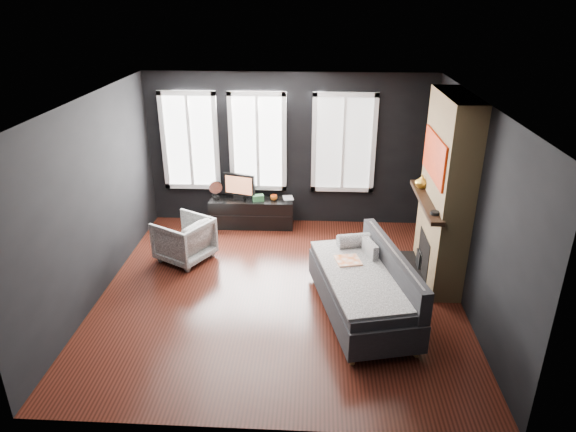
# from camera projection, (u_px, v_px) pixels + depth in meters

# --- Properties ---
(floor) EXTENTS (5.00, 5.00, 0.00)m
(floor) POSITION_uv_depth(u_px,v_px,m) (280.00, 292.00, 7.29)
(floor) COLOR black
(floor) RESTS_ON ground
(ceiling) EXTENTS (5.00, 5.00, 0.00)m
(ceiling) POSITION_uv_depth(u_px,v_px,m) (278.00, 101.00, 6.20)
(ceiling) COLOR white
(ceiling) RESTS_ON ground
(wall_back) EXTENTS (5.00, 0.02, 2.70)m
(wall_back) POSITION_uv_depth(u_px,v_px,m) (289.00, 150.00, 9.03)
(wall_back) COLOR black
(wall_back) RESTS_ON ground
(wall_left) EXTENTS (0.02, 5.00, 2.70)m
(wall_left) POSITION_uv_depth(u_px,v_px,m) (93.00, 200.00, 6.87)
(wall_left) COLOR black
(wall_left) RESTS_ON ground
(wall_right) EXTENTS (0.02, 5.00, 2.70)m
(wall_right) POSITION_uv_depth(u_px,v_px,m) (472.00, 208.00, 6.62)
(wall_right) COLOR black
(wall_right) RESTS_ON ground
(windows) EXTENTS (4.00, 0.16, 1.76)m
(windows) POSITION_uv_depth(u_px,v_px,m) (262.00, 91.00, 8.60)
(windows) COLOR white
(windows) RESTS_ON wall_back
(fireplace) EXTENTS (0.70, 1.62, 2.70)m
(fireplace) POSITION_uv_depth(u_px,v_px,m) (446.00, 191.00, 7.18)
(fireplace) COLOR #93724C
(fireplace) RESTS_ON floor
(sofa) EXTENTS (1.50, 2.29, 0.90)m
(sofa) POSITION_uv_depth(u_px,v_px,m) (362.00, 284.00, 6.62)
(sofa) COLOR black
(sofa) RESTS_ON floor
(stripe_pillow) EXTENTS (0.20, 0.37, 0.36)m
(stripe_pillow) POSITION_uv_depth(u_px,v_px,m) (370.00, 254.00, 6.95)
(stripe_pillow) COLOR gray
(stripe_pillow) RESTS_ON sofa
(armchair) EXTENTS (0.97, 0.99, 0.76)m
(armchair) POSITION_uv_depth(u_px,v_px,m) (184.00, 237.00, 8.04)
(armchair) COLOR white
(armchair) RESTS_ON floor
(media_console) EXTENTS (1.50, 0.49, 0.51)m
(media_console) POSITION_uv_depth(u_px,v_px,m) (252.00, 212.00, 9.27)
(media_console) COLOR black
(media_console) RESTS_ON floor
(monitor) EXTENTS (0.60, 0.29, 0.53)m
(monitor) POSITION_uv_depth(u_px,v_px,m) (239.00, 185.00, 9.08)
(monitor) COLOR black
(monitor) RESTS_ON media_console
(desk_fan) EXTENTS (0.29, 0.29, 0.33)m
(desk_fan) POSITION_uv_depth(u_px,v_px,m) (216.00, 189.00, 9.15)
(desk_fan) COLOR gray
(desk_fan) RESTS_ON media_console
(mug) EXTENTS (0.13, 0.10, 0.12)m
(mug) POSITION_uv_depth(u_px,v_px,m) (274.00, 197.00, 9.09)
(mug) COLOR orange
(mug) RESTS_ON media_console
(book) EXTENTS (0.18, 0.05, 0.24)m
(book) POSITION_uv_depth(u_px,v_px,m) (283.00, 192.00, 9.13)
(book) COLOR #BEAD95
(book) RESTS_ON media_console
(storage_box) EXTENTS (0.22, 0.17, 0.11)m
(storage_box) POSITION_uv_depth(u_px,v_px,m) (258.00, 198.00, 9.08)
(storage_box) COLOR #30703C
(storage_box) RESTS_ON media_console
(mantel_vase) EXTENTS (0.23, 0.24, 0.20)m
(mantel_vase) POSITION_uv_depth(u_px,v_px,m) (422.00, 182.00, 7.61)
(mantel_vase) COLOR gold
(mantel_vase) RESTS_ON fireplace
(mantel_clock) EXTENTS (0.16, 0.16, 0.04)m
(mantel_clock) POSITION_uv_depth(u_px,v_px,m) (435.00, 213.00, 6.73)
(mantel_clock) COLOR black
(mantel_clock) RESTS_ON fireplace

